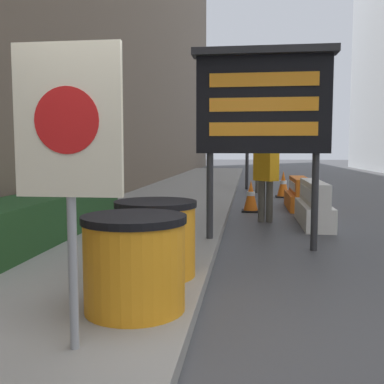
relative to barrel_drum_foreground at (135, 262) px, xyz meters
The scene contains 13 objects.
ground_plane 0.82m from the barrel_drum_foreground, 38.51° to the right, with size 120.00×120.00×0.00m, color #3F3F42.
hedge_strip 3.42m from the barrel_drum_foreground, 128.35° to the left, with size 0.90×4.89×0.63m.
barrel_drum_foreground is the anchor object (origin of this frame).
barrel_drum_middle 1.00m from the barrel_drum_foreground, 91.99° to the left, with size 0.85×0.85×0.78m.
warning_sign 1.26m from the barrel_drum_foreground, 105.51° to the right, with size 0.70×0.08×1.97m.
message_board 3.56m from the barrel_drum_foreground, 69.90° to the left, with size 1.99×0.36×2.84m.
jersey_barrier_white 5.67m from the barrel_drum_foreground, 67.68° to the left, with size 0.51×1.99×0.84m.
jersey_barrier_orange_near 7.94m from the barrel_drum_foreground, 74.27° to the left, with size 0.61×1.81×0.76m.
traffic_cone_near 7.00m from the barrel_drum_foreground, 82.06° to the left, with size 0.41×0.41×0.74m.
traffic_cone_mid 10.42m from the barrel_drum_foreground, 79.21° to the left, with size 0.45×0.45×0.80m.
traffic_light_near_curb 12.89m from the barrel_drum_foreground, 86.18° to the left, with size 0.28×0.44×3.53m.
pedestrian_worker 11.59m from the barrel_drum_foreground, 83.64° to the left, with size 0.45×0.54×1.78m.
pedestrian_passerby 5.65m from the barrel_drum_foreground, 77.17° to the left, with size 0.51×0.51×1.71m.
Camera 1 is at (0.42, -3.10, 1.45)m, focal length 42.00 mm.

